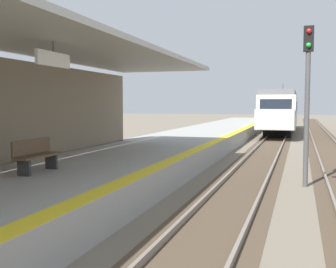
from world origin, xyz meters
name	(u,v)px	position (x,y,z in m)	size (l,w,h in m)	color
station_platform	(142,159)	(-2.50, 16.00, 0.45)	(5.00, 80.00, 0.91)	#999993
track_pair_nearest_platform	(260,161)	(1.90, 20.00, 0.05)	(2.34, 120.00, 0.16)	#4C3D2D
approaching_train	(281,110)	(1.90, 40.85, 2.18)	(2.93, 19.60, 4.76)	silver
rail_signal_post	(307,89)	(3.87, 14.41, 3.19)	(0.32, 0.34, 5.20)	#4C4C4C
platform_bench	(36,155)	(-3.00, 9.58, 1.37)	(0.45, 1.60, 0.88)	brown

